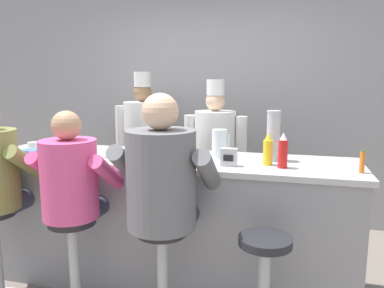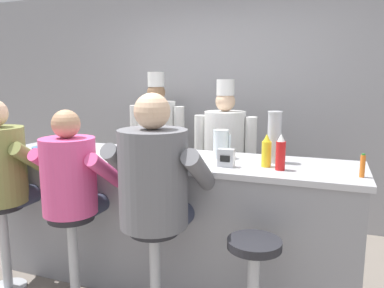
{
  "view_description": "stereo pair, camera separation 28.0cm",
  "coord_description": "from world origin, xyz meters",
  "px_view_note": "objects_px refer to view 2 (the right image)",
  "views": [
    {
      "loc": [
        0.93,
        -2.35,
        1.63
      ],
      "look_at": [
        0.23,
        0.33,
        1.16
      ],
      "focal_mm": 35.0,
      "sensor_mm": 36.0,
      "label": 1
    },
    {
      "loc": [
        1.2,
        -2.26,
        1.63
      ],
      "look_at": [
        0.23,
        0.33,
        1.16
      ],
      "focal_mm": 35.0,
      "sensor_mm": 36.0,
      "label": 2
    }
  ],
  "objects_px": {
    "coffee_mug_white": "(45,144)",
    "breakfast_plate": "(116,152)",
    "empty_stool_round": "(253,278)",
    "cereal_bowl": "(42,149)",
    "coffee_mug_blue": "(74,148)",
    "cup_stack_steel": "(274,137)",
    "diner_seated_grey": "(156,183)",
    "ketchup_bottle_red": "(281,153)",
    "mustard_bottle_yellow": "(266,152)",
    "hot_sauce_bottle_orange": "(363,166)",
    "water_pitcher_clear": "(221,144)",
    "diner_seated_pink": "(72,182)",
    "cook_in_whites_far": "(225,154)",
    "napkin_dispenser_chrome": "(226,158)",
    "diner_seated_olive": "(2,170)",
    "cook_in_whites_near": "(157,141)"
  },
  "relations": [
    {
      "from": "coffee_mug_white",
      "to": "cup_stack_steel",
      "type": "distance_m",
      "value": 1.98
    },
    {
      "from": "mustard_bottle_yellow",
      "to": "empty_stool_round",
      "type": "height_order",
      "value": "mustard_bottle_yellow"
    },
    {
      "from": "coffee_mug_blue",
      "to": "diner_seated_grey",
      "type": "bearing_deg",
      "value": -23.73
    },
    {
      "from": "hot_sauce_bottle_orange",
      "to": "diner_seated_olive",
      "type": "xyz_separation_m",
      "value": [
        -2.51,
        -0.4,
        -0.15
      ]
    },
    {
      "from": "ketchup_bottle_red",
      "to": "mustard_bottle_yellow",
      "type": "bearing_deg",
      "value": 148.6
    },
    {
      "from": "empty_stool_round",
      "to": "cereal_bowl",
      "type": "bearing_deg",
      "value": 168.33
    },
    {
      "from": "diner_seated_grey",
      "to": "water_pitcher_clear",
      "type": "bearing_deg",
      "value": 69.83
    },
    {
      "from": "water_pitcher_clear",
      "to": "diner_seated_pink",
      "type": "relative_size",
      "value": 0.15
    },
    {
      "from": "mustard_bottle_yellow",
      "to": "napkin_dispenser_chrome",
      "type": "height_order",
      "value": "mustard_bottle_yellow"
    },
    {
      "from": "mustard_bottle_yellow",
      "to": "cook_in_whites_near",
      "type": "distance_m",
      "value": 1.94
    },
    {
      "from": "diner_seated_grey",
      "to": "cup_stack_steel",
      "type": "bearing_deg",
      "value": 44.65
    },
    {
      "from": "hot_sauce_bottle_orange",
      "to": "diner_seated_grey",
      "type": "bearing_deg",
      "value": -162.09
    },
    {
      "from": "diner_seated_pink",
      "to": "coffee_mug_blue",
      "type": "bearing_deg",
      "value": 125.38
    },
    {
      "from": "cereal_bowl",
      "to": "diner_seated_pink",
      "type": "distance_m",
      "value": 0.69
    },
    {
      "from": "ketchup_bottle_red",
      "to": "cook_in_whites_far",
      "type": "bearing_deg",
      "value": 122.37
    },
    {
      "from": "empty_stool_round",
      "to": "breakfast_plate",
      "type": "bearing_deg",
      "value": 156.62
    },
    {
      "from": "empty_stool_round",
      "to": "ketchup_bottle_red",
      "type": "bearing_deg",
      "value": 80.7
    },
    {
      "from": "water_pitcher_clear",
      "to": "diner_seated_pink",
      "type": "height_order",
      "value": "diner_seated_pink"
    },
    {
      "from": "coffee_mug_white",
      "to": "breakfast_plate",
      "type": "bearing_deg",
      "value": 0.58
    },
    {
      "from": "mustard_bottle_yellow",
      "to": "breakfast_plate",
      "type": "relative_size",
      "value": 0.9
    },
    {
      "from": "mustard_bottle_yellow",
      "to": "hot_sauce_bottle_orange",
      "type": "xyz_separation_m",
      "value": [
        0.6,
        -0.08,
        -0.04
      ]
    },
    {
      "from": "coffee_mug_white",
      "to": "cook_in_whites_far",
      "type": "relative_size",
      "value": 0.08
    },
    {
      "from": "breakfast_plate",
      "to": "empty_stool_round",
      "type": "height_order",
      "value": "breakfast_plate"
    },
    {
      "from": "coffee_mug_blue",
      "to": "cup_stack_steel",
      "type": "height_order",
      "value": "cup_stack_steel"
    },
    {
      "from": "empty_stool_round",
      "to": "water_pitcher_clear",
      "type": "bearing_deg",
      "value": 120.72
    },
    {
      "from": "cook_in_whites_far",
      "to": "mustard_bottle_yellow",
      "type": "bearing_deg",
      "value": -60.27
    },
    {
      "from": "diner_seated_pink",
      "to": "empty_stool_round",
      "type": "relative_size",
      "value": 2.01
    },
    {
      "from": "diner_seated_olive",
      "to": "diner_seated_grey",
      "type": "distance_m",
      "value": 1.29
    },
    {
      "from": "water_pitcher_clear",
      "to": "empty_stool_round",
      "type": "height_order",
      "value": "water_pitcher_clear"
    },
    {
      "from": "cereal_bowl",
      "to": "ketchup_bottle_red",
      "type": "bearing_deg",
      "value": 1.82
    },
    {
      "from": "mustard_bottle_yellow",
      "to": "coffee_mug_white",
      "type": "distance_m",
      "value": 1.94
    },
    {
      "from": "napkin_dispenser_chrome",
      "to": "cook_in_whites_far",
      "type": "relative_size",
      "value": 0.08
    },
    {
      "from": "hot_sauce_bottle_orange",
      "to": "mustard_bottle_yellow",
      "type": "bearing_deg",
      "value": 172.54
    },
    {
      "from": "water_pitcher_clear",
      "to": "breakfast_plate",
      "type": "bearing_deg",
      "value": -170.49
    },
    {
      "from": "diner_seated_pink",
      "to": "cup_stack_steel",
      "type": "bearing_deg",
      "value": 26.44
    },
    {
      "from": "ketchup_bottle_red",
      "to": "diner_seated_pink",
      "type": "height_order",
      "value": "diner_seated_pink"
    },
    {
      "from": "diner_seated_olive",
      "to": "diner_seated_pink",
      "type": "bearing_deg",
      "value": -0.29
    },
    {
      "from": "water_pitcher_clear",
      "to": "diner_seated_grey",
      "type": "xyz_separation_m",
      "value": [
        -0.24,
        -0.65,
        -0.16
      ]
    },
    {
      "from": "hot_sauce_bottle_orange",
      "to": "cup_stack_steel",
      "type": "xyz_separation_m",
      "value": [
        -0.58,
        0.24,
        0.12
      ]
    },
    {
      "from": "napkin_dispenser_chrome",
      "to": "mustard_bottle_yellow",
      "type": "bearing_deg",
      "value": 20.72
    },
    {
      "from": "ketchup_bottle_red",
      "to": "mustard_bottle_yellow",
      "type": "distance_m",
      "value": 0.12
    },
    {
      "from": "coffee_mug_white",
      "to": "cup_stack_steel",
      "type": "relative_size",
      "value": 0.36
    },
    {
      "from": "hot_sauce_bottle_orange",
      "to": "cereal_bowl",
      "type": "bearing_deg",
      "value": -178.92
    },
    {
      "from": "hot_sauce_bottle_orange",
      "to": "diner_seated_grey",
      "type": "xyz_separation_m",
      "value": [
        -1.22,
        -0.39,
        -0.13
      ]
    },
    {
      "from": "ketchup_bottle_red",
      "to": "coffee_mug_blue",
      "type": "xyz_separation_m",
      "value": [
        -1.67,
        0.01,
        -0.08
      ]
    },
    {
      "from": "cook_in_whites_near",
      "to": "cook_in_whites_far",
      "type": "height_order",
      "value": "cook_in_whites_near"
    },
    {
      "from": "mustard_bottle_yellow",
      "to": "cook_in_whites_near",
      "type": "relative_size",
      "value": 0.13
    },
    {
      "from": "ketchup_bottle_red",
      "to": "cereal_bowl",
      "type": "height_order",
      "value": "ketchup_bottle_red"
    },
    {
      "from": "cereal_bowl",
      "to": "cup_stack_steel",
      "type": "height_order",
      "value": "cup_stack_steel"
    },
    {
      "from": "cereal_bowl",
      "to": "napkin_dispenser_chrome",
      "type": "height_order",
      "value": "napkin_dispenser_chrome"
    }
  ]
}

